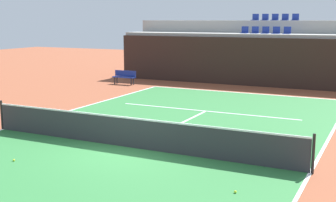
% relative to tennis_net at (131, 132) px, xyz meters
% --- Properties ---
extents(ground_plane, '(80.00, 80.00, 0.00)m').
position_rel_tennis_net_xyz_m(ground_plane, '(0.00, 0.00, -0.51)').
color(ground_plane, brown).
extents(court_surface, '(11.00, 24.00, 0.01)m').
position_rel_tennis_net_xyz_m(court_surface, '(0.00, 0.00, -0.50)').
color(court_surface, '#2D7238').
rests_on(court_surface, ground_plane).
extents(baseline_far, '(11.00, 0.10, 0.00)m').
position_rel_tennis_net_xyz_m(baseline_far, '(0.00, 11.95, -0.50)').
color(baseline_far, white).
rests_on(baseline_far, court_surface).
extents(sideline_left, '(0.10, 24.00, 0.00)m').
position_rel_tennis_net_xyz_m(sideline_left, '(-5.45, 0.00, -0.50)').
color(sideline_left, white).
rests_on(sideline_left, court_surface).
extents(sideline_right, '(0.10, 24.00, 0.00)m').
position_rel_tennis_net_xyz_m(sideline_right, '(5.45, 0.00, -0.50)').
color(sideline_right, white).
rests_on(sideline_right, court_surface).
extents(service_line_far, '(8.26, 0.10, 0.00)m').
position_rel_tennis_net_xyz_m(service_line_far, '(0.00, 6.40, -0.50)').
color(service_line_far, white).
rests_on(service_line_far, court_surface).
extents(centre_service_line, '(0.10, 6.40, 0.00)m').
position_rel_tennis_net_xyz_m(centre_service_line, '(0.00, 3.20, -0.50)').
color(centre_service_line, white).
rests_on(centre_service_line, court_surface).
extents(back_wall, '(18.72, 0.30, 2.92)m').
position_rel_tennis_net_xyz_m(back_wall, '(0.00, 14.90, 0.95)').
color(back_wall, black).
rests_on(back_wall, ground_plane).
extents(stands_tier_lower, '(18.72, 2.40, 3.12)m').
position_rel_tennis_net_xyz_m(stands_tier_lower, '(0.00, 16.25, 1.05)').
color(stands_tier_lower, '#9E9E99').
rests_on(stands_tier_lower, ground_plane).
extents(stands_tier_upper, '(18.72, 2.40, 3.92)m').
position_rel_tennis_net_xyz_m(stands_tier_upper, '(0.00, 18.65, 1.45)').
color(stands_tier_upper, '#9E9E99').
rests_on(stands_tier_upper, ground_plane).
extents(seating_row_lower, '(3.11, 0.44, 0.44)m').
position_rel_tennis_net_xyz_m(seating_row_lower, '(-0.00, 16.35, 2.73)').
color(seating_row_lower, navy).
rests_on(seating_row_lower, stands_tier_lower).
extents(seating_row_upper, '(3.11, 0.44, 0.44)m').
position_rel_tennis_net_xyz_m(seating_row_upper, '(-0.00, 18.75, 3.54)').
color(seating_row_upper, navy).
rests_on(seating_row_upper, stands_tier_upper).
extents(tennis_net, '(11.08, 0.08, 1.07)m').
position_rel_tennis_net_xyz_m(tennis_net, '(0.00, 0.00, 0.00)').
color(tennis_net, black).
rests_on(tennis_net, court_surface).
extents(player_bench, '(1.50, 0.40, 0.85)m').
position_rel_tennis_net_xyz_m(player_bench, '(-7.66, 12.05, -0.00)').
color(player_bench, navy).
rests_on(player_bench, ground_plane).
extents(tennis_ball_1, '(0.07, 0.07, 0.07)m').
position_rel_tennis_net_xyz_m(tennis_ball_1, '(-2.28, -2.69, -0.47)').
color(tennis_ball_1, '#CCE033').
rests_on(tennis_ball_1, court_surface).
extents(tennis_ball_2, '(0.07, 0.07, 0.07)m').
position_rel_tennis_net_xyz_m(tennis_ball_2, '(4.11, -2.21, -0.47)').
color(tennis_ball_2, '#CCE033').
rests_on(tennis_ball_2, court_surface).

